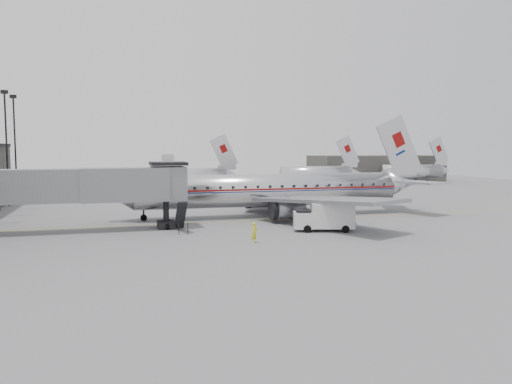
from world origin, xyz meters
TOP-DOWN VIEW (x-y plane):
  - ground at (0.00, 0.00)m, footprint 160.00×160.00m
  - hangar at (45.00, 60.00)m, footprint 30.00×12.00m
  - apron_line at (3.00, 6.00)m, footprint 60.00×0.15m
  - jet_bridge at (-16.66, 3.67)m, footprint 21.00×6.20m
  - distant_aircraft_near at (-1.79, 42.00)m, footprint 16.39×3.20m
  - distant_aircraft_mid at (24.21, 46.00)m, footprint 16.39×3.20m
  - distant_aircraft_far at (48.21, 50.00)m, footprint 16.39×3.20m
  - airliner at (3.48, 8.99)m, footprint 37.15×34.44m
  - service_van at (4.65, -2.09)m, footprint 5.89×3.61m
  - baggage_cart_navy at (6.00, -0.11)m, footprint 2.12×1.78m
  - baggage_cart_white at (8.00, 0.90)m, footprint 2.20×1.73m
  - ramp_worker at (-3.21, -6.00)m, footprint 0.72×0.71m

SIDE VIEW (x-z plane):
  - ground at x=0.00m, z-range 0.00..0.00m
  - apron_line at x=3.00m, z-range 0.00..0.01m
  - baggage_cart_navy at x=6.00m, z-range 0.05..1.51m
  - ramp_worker at x=-3.21m, z-range 0.00..1.68m
  - baggage_cart_white at x=8.00m, z-range 0.05..1.71m
  - service_van at x=4.65m, z-range 0.07..2.66m
  - distant_aircraft_near at x=-1.79m, z-range -2.40..7.86m
  - distant_aircraft_mid at x=24.21m, z-range -2.40..7.86m
  - distant_aircraft_far at x=48.21m, z-range -2.40..7.86m
  - airliner at x=3.48m, z-range -2.92..8.83m
  - hangar at x=45.00m, z-range 0.00..6.00m
  - jet_bridge at x=-16.66m, z-range 0.63..7.73m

